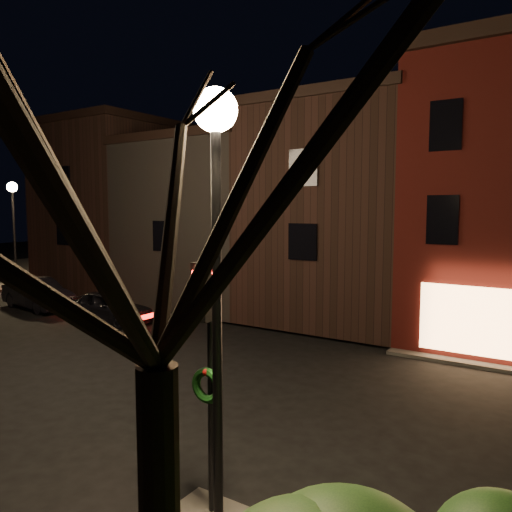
% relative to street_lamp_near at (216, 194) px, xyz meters
% --- Properties ---
extents(ground, '(120.00, 120.00, 0.00)m').
position_rel_street_lamp_near_xyz_m(ground, '(-6.20, 6.00, -5.18)').
color(ground, black).
rests_on(ground, ground).
extents(sidewalk_far_left, '(30.00, 30.00, 0.12)m').
position_rel_street_lamp_near_xyz_m(sidewalk_far_left, '(-26.20, 26.00, -5.12)').
color(sidewalk_far_left, '#2D2B28').
rests_on(sidewalk_far_left, ground).
extents(corner_building, '(6.50, 8.50, 10.50)m').
position_rel_street_lamp_near_xyz_m(corner_building, '(1.80, 15.47, 0.22)').
color(corner_building, '#51110E').
rests_on(corner_building, ground).
extents(row_building_a, '(7.30, 10.30, 9.40)m').
position_rel_street_lamp_near_xyz_m(row_building_a, '(-4.70, 16.50, -0.34)').
color(row_building_a, black).
rests_on(row_building_a, ground).
extents(row_building_b, '(7.80, 10.30, 8.40)m').
position_rel_street_lamp_near_xyz_m(row_building_b, '(-11.95, 16.50, -0.85)').
color(row_building_b, black).
rests_on(row_building_b, ground).
extents(row_building_c, '(7.30, 10.30, 9.90)m').
position_rel_street_lamp_near_xyz_m(row_building_c, '(-19.20, 16.50, -0.09)').
color(row_building_c, black).
rests_on(row_building_c, ground).
extents(street_lamp_near, '(0.60, 0.60, 6.48)m').
position_rel_street_lamp_near_xyz_m(street_lamp_near, '(0.00, 0.00, 0.00)').
color(street_lamp_near, black).
rests_on(street_lamp_near, sidewalk_near_right).
extents(street_lamp_far, '(0.60, 0.60, 6.48)m').
position_rel_street_lamp_near_xyz_m(street_lamp_far, '(-25.20, 12.20, 0.00)').
color(street_lamp_far, black).
rests_on(street_lamp_far, sidewalk_far_left).
extents(traffic_signal, '(0.58, 0.38, 4.05)m').
position_rel_street_lamp_near_xyz_m(traffic_signal, '(-0.60, 0.49, -2.37)').
color(traffic_signal, black).
rests_on(traffic_signal, sidewalk_near_right).
extents(bare_tree_right, '(6.40, 6.40, 8.50)m').
position_rel_street_lamp_near_xyz_m(bare_tree_right, '(1.30, -2.50, 0.97)').
color(bare_tree_right, black).
rests_on(bare_tree_right, sidewalk_near_right).
extents(parked_car_a, '(4.18, 1.72, 1.42)m').
position_rel_street_lamp_near_xyz_m(parked_car_a, '(-12.93, 9.12, -4.47)').
color(parked_car_a, black).
rests_on(parked_car_a, ground).
extents(parked_car_b, '(4.71, 2.06, 1.51)m').
position_rel_street_lamp_near_xyz_m(parked_car_b, '(-18.26, 9.14, -4.43)').
color(parked_car_b, black).
rests_on(parked_car_b, ground).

